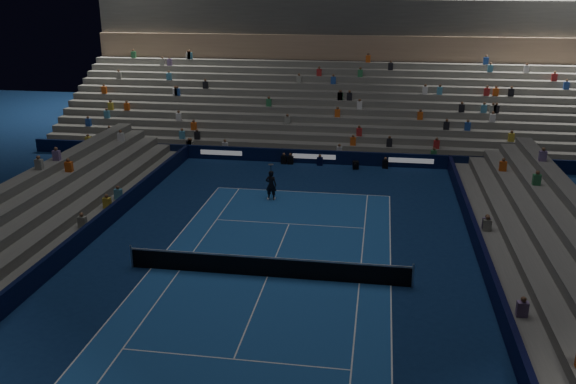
# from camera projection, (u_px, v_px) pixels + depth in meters

# --- Properties ---
(ground) EXTENTS (90.00, 90.00, 0.00)m
(ground) POSITION_uv_depth(u_px,v_px,m) (268.00, 277.00, 27.04)
(ground) COLOR #0C214B
(ground) RESTS_ON ground
(court_surface) EXTENTS (10.97, 23.77, 0.01)m
(court_surface) POSITION_uv_depth(u_px,v_px,m) (268.00, 277.00, 27.04)
(court_surface) COLOR #1A4C93
(court_surface) RESTS_ON ground
(sponsor_barrier_far) EXTENTS (44.00, 0.25, 1.00)m
(sponsor_barrier_far) POSITION_uv_depth(u_px,v_px,m) (314.00, 157.00, 44.16)
(sponsor_barrier_far) COLOR black
(sponsor_barrier_far) RESTS_ON ground
(sponsor_barrier_east) EXTENTS (0.25, 37.00, 1.00)m
(sponsor_barrier_east) POSITION_uv_depth(u_px,v_px,m) (492.00, 282.00, 25.46)
(sponsor_barrier_east) COLOR black
(sponsor_barrier_east) RESTS_ON ground
(sponsor_barrier_west) EXTENTS (0.25, 37.00, 1.00)m
(sponsor_barrier_west) POSITION_uv_depth(u_px,v_px,m) (65.00, 253.00, 28.29)
(sponsor_barrier_west) COLOR black
(sponsor_barrier_west) RESTS_ON ground
(grandstand_main) EXTENTS (44.00, 15.20, 11.20)m
(grandstand_main) POSITION_uv_depth(u_px,v_px,m) (327.00, 96.00, 52.01)
(grandstand_main) COLOR slate
(grandstand_main) RESTS_ON ground
(tennis_net) EXTENTS (12.90, 0.10, 1.10)m
(tennis_net) POSITION_uv_depth(u_px,v_px,m) (267.00, 267.00, 26.87)
(tennis_net) COLOR #B2B2B7
(tennis_net) RESTS_ON ground
(tennis_player) EXTENTS (0.71, 0.50, 1.85)m
(tennis_player) POSITION_uv_depth(u_px,v_px,m) (271.00, 185.00, 36.51)
(tennis_player) COLOR black
(tennis_player) RESTS_ON ground
(broadcast_camera) EXTENTS (0.49, 0.90, 0.55)m
(broadcast_camera) POSITION_uv_depth(u_px,v_px,m) (356.00, 165.00, 42.87)
(broadcast_camera) COLOR black
(broadcast_camera) RESTS_ON ground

